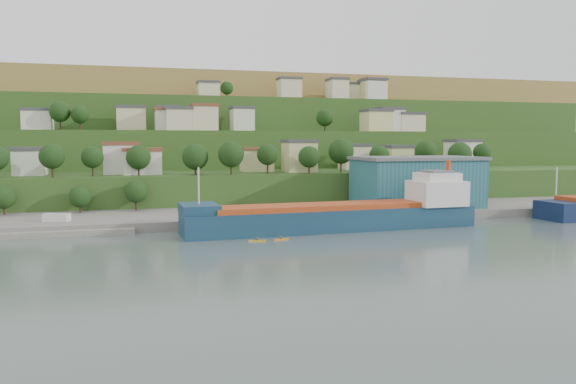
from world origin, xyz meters
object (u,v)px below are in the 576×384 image
object	(u,v)px
cargo_ship_near	(342,217)
warehouse	(416,181)
kayak_orange	(281,239)
caravan	(57,219)

from	to	relation	value
cargo_ship_near	warehouse	xyz separation A→B (m)	(27.58, 18.96, 5.83)
cargo_ship_near	kayak_orange	size ratio (longest dim) A/B	19.80
caravan	cargo_ship_near	bearing A→B (deg)	5.77
warehouse	kayak_orange	world-z (taller)	warehouse
caravan	warehouse	bearing A→B (deg)	22.57
warehouse	caravan	world-z (taller)	warehouse
warehouse	kayak_orange	xyz separation A→B (m)	(-43.36, -27.84, -8.20)
cargo_ship_near	caravan	distance (m)	59.93
cargo_ship_near	kayak_orange	world-z (taller)	cargo_ship_near
caravan	kayak_orange	size ratio (longest dim) A/B	1.64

